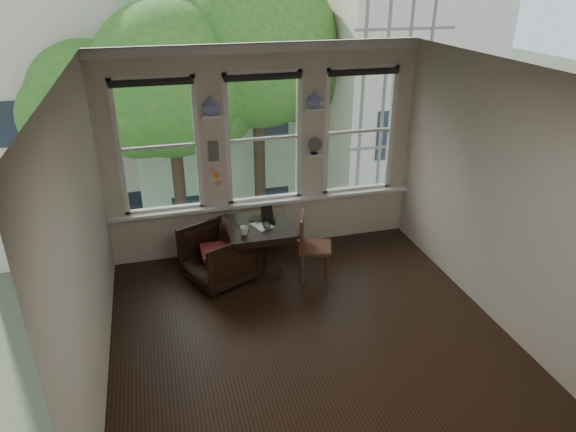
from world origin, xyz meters
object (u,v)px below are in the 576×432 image
object	(u,v)px
table	(260,249)
laptop	(262,221)
side_chair_right	(315,247)
armchair_left	(219,255)
mug	(244,230)

from	to	relation	value
table	laptop	size ratio (longest dim) A/B	2.49
table	side_chair_right	bearing A→B (deg)	-21.12
table	side_chair_right	xyz separation A→B (m)	(0.71, -0.27, 0.09)
armchair_left	mug	distance (m)	0.56
armchair_left	laptop	xyz separation A→B (m)	(0.63, 0.10, 0.38)
armchair_left	mug	bearing A→B (deg)	37.15
armchair_left	mug	size ratio (longest dim) A/B	7.56
laptop	mug	size ratio (longest dim) A/B	3.24
table	side_chair_right	size ratio (longest dim) A/B	0.98
laptop	side_chair_right	bearing A→B (deg)	-5.02
side_chair_right	table	bearing A→B (deg)	88.25
side_chair_right	laptop	size ratio (longest dim) A/B	2.54
armchair_left	laptop	size ratio (longest dim) A/B	2.33
table	laptop	bearing A→B (deg)	57.80
laptop	armchair_left	bearing A→B (deg)	-148.57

